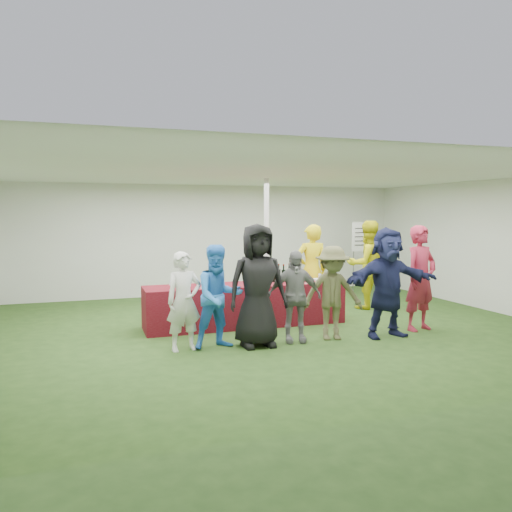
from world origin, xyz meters
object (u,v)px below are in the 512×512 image
object	(u,v)px
customer_4	(332,293)
customer_2	(257,285)
wine_list_sign	(361,242)
customer_3	(294,296)
serving_table	(245,305)
customer_0	(184,301)
dump_bucket	(331,277)
customer_5	(387,282)
customer_1	(219,297)
staff_back	(367,265)
customer_6	(421,278)
staff_pourer	(311,270)

from	to	relation	value
customer_4	customer_2	bearing A→B (deg)	-167.60
wine_list_sign	customer_3	xyz separation A→B (m)	(-3.19, -3.42, -0.59)
serving_table	customer_0	distance (m)	1.89
dump_bucket	serving_table	bearing A→B (deg)	172.10
customer_0	customer_3	xyz separation A→B (m)	(1.73, -0.07, -0.01)
wine_list_sign	customer_0	distance (m)	5.98
customer_4	customer_5	xyz separation A→B (m)	(0.92, -0.13, 0.15)
dump_bucket	customer_0	size ratio (longest dim) A/B	0.17
serving_table	customer_1	world-z (taller)	customer_1
staff_back	customer_5	size ratio (longest dim) A/B	1.04
dump_bucket	customer_3	world-z (taller)	customer_3
dump_bucket	customer_3	distance (m)	1.65
customer_4	customer_6	xyz separation A→B (m)	(1.74, 0.09, 0.15)
customer_4	customer_6	bearing A→B (deg)	15.72
serving_table	customer_6	size ratio (longest dim) A/B	1.99
staff_pourer	customer_1	size ratio (longest dim) A/B	1.16
dump_bucket	customer_1	bearing A→B (deg)	-155.86
serving_table	wine_list_sign	size ratio (longest dim) A/B	2.00
customer_1	customer_5	distance (m)	2.78
wine_list_sign	customer_3	bearing A→B (deg)	-132.98
staff_back	customer_2	world-z (taller)	customer_2
customer_1	customer_6	xyz separation A→B (m)	(3.58, 0.00, 0.13)
staff_back	customer_4	bearing A→B (deg)	49.92
customer_1	customer_6	distance (m)	3.58
dump_bucket	customer_2	world-z (taller)	customer_2
customer_3	customer_4	distance (m)	0.64
staff_pourer	customer_3	world-z (taller)	staff_pourer
customer_1	customer_3	xyz separation A→B (m)	(1.21, -0.04, -0.05)
wine_list_sign	staff_pourer	distance (m)	2.69
wine_list_sign	customer_4	distance (m)	4.35
customer_1	customer_4	bearing A→B (deg)	-9.56
customer_0	customer_3	distance (m)	1.73
serving_table	customer_4	xyz separation A→B (m)	(1.02, -1.39, 0.38)
dump_bucket	staff_back	xyz separation A→B (m)	(1.33, 0.93, 0.09)
staff_pourer	staff_back	size ratio (longest dim) A/B	0.97
customer_0	customer_6	world-z (taller)	customer_6
customer_0	customer_5	distance (m)	3.30
customer_0	customer_4	world-z (taller)	customer_4
customer_1	customer_2	xyz separation A→B (m)	(0.58, -0.09, 0.15)
serving_table	customer_1	xyz separation A→B (m)	(-0.83, -1.30, 0.40)
staff_back	customer_5	bearing A→B (deg)	68.37
customer_1	customer_6	bearing A→B (deg)	-6.67
staff_pourer	customer_2	size ratio (longest dim) A/B	0.96
serving_table	staff_pourer	world-z (taller)	staff_pourer
customer_0	dump_bucket	bearing A→B (deg)	10.21
dump_bucket	customer_2	bearing A→B (deg)	-147.42
customer_4	wine_list_sign	bearing A→B (deg)	66.31
customer_0	customer_4	size ratio (longest dim) A/B	0.97
staff_pourer	wine_list_sign	bearing A→B (deg)	-138.21
customer_0	serving_table	bearing A→B (deg)	33.90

